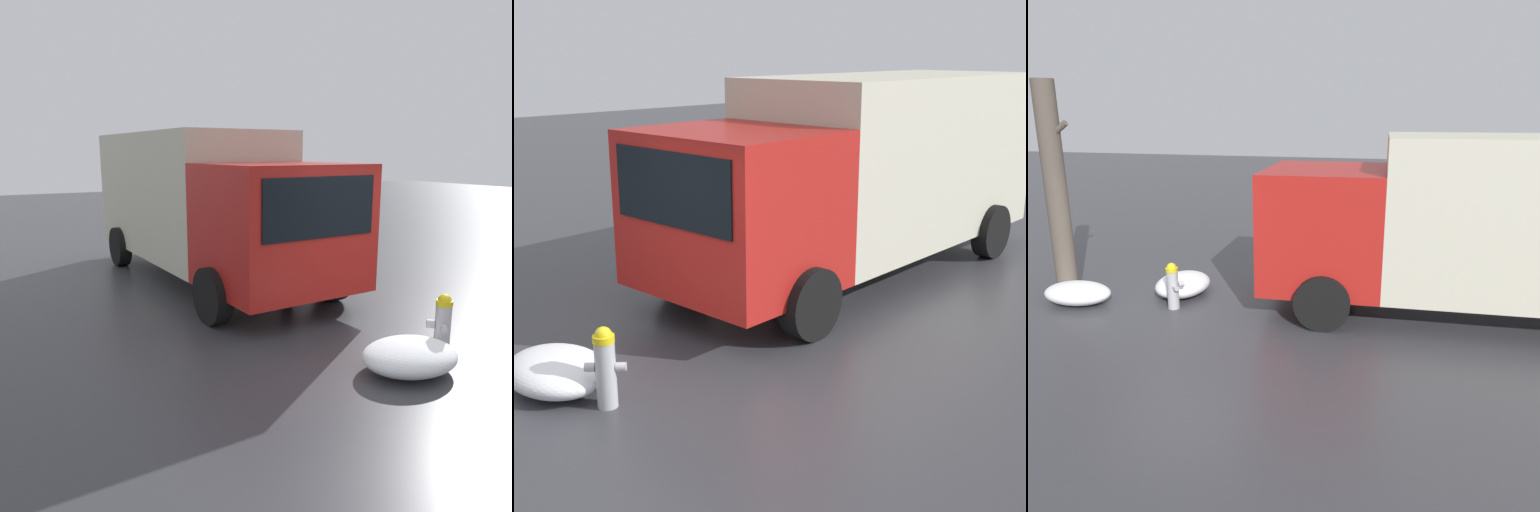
% 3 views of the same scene
% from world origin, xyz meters
% --- Properties ---
extents(ground_plane, '(60.00, 60.00, 0.00)m').
position_xyz_m(ground_plane, '(0.00, 0.00, 0.00)').
color(ground_plane, '#38383D').
extents(fire_hydrant, '(0.36, 0.36, 0.84)m').
position_xyz_m(fire_hydrant, '(0.00, 0.00, 0.43)').
color(fire_hydrant, '#B7B7BC').
rests_on(fire_hydrant, ground_plane).
extents(tree_trunk, '(0.59, 0.39, 3.92)m').
position_xyz_m(tree_trunk, '(-2.26, 0.15, 1.97)').
color(tree_trunk, brown).
rests_on(tree_trunk, ground_plane).
extents(delivery_truck, '(7.34, 2.92, 3.01)m').
position_xyz_m(delivery_truck, '(5.31, 1.06, 1.64)').
color(delivery_truck, red).
rests_on(delivery_truck, ground_plane).
extents(pedestrian, '(0.34, 0.34, 1.58)m').
position_xyz_m(pedestrian, '(2.98, 0.51, 0.86)').
color(pedestrian, '#23232D').
rests_on(pedestrian, ground_plane).
extents(snow_pile_by_hydrant, '(0.98, 1.26, 0.39)m').
position_xyz_m(snow_pile_by_hydrant, '(-0.15, 0.72, 0.19)').
color(snow_pile_by_hydrant, white).
rests_on(snow_pile_by_hydrant, ground_plane).
extents(snow_pile_curbside, '(1.26, 0.84, 0.39)m').
position_xyz_m(snow_pile_curbside, '(-1.81, -0.19, 0.19)').
color(snow_pile_curbside, white).
rests_on(snow_pile_curbside, ground_plane).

